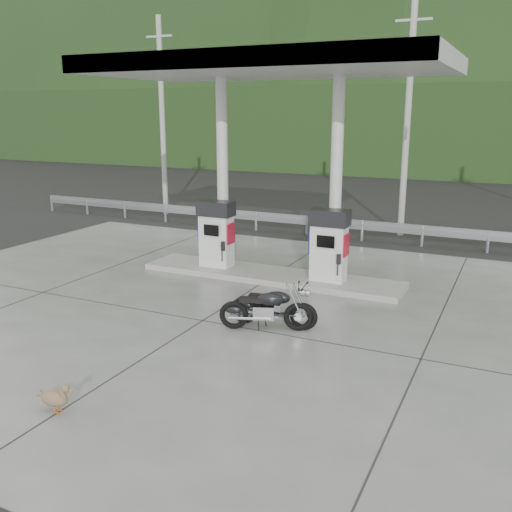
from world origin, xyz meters
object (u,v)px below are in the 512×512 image
at_px(motorcycle_right, 274,307).
at_px(gas_pump_right, 329,245).
at_px(gas_pump_left, 216,234).
at_px(motorcycle_left, 266,310).
at_px(duck, 54,399).

bearing_deg(motorcycle_right, gas_pump_right, 80.32).
distance_m(gas_pump_left, motorcycle_left, 4.57).
bearing_deg(motorcycle_left, gas_pump_right, 66.27).
height_order(gas_pump_left, motorcycle_right, gas_pump_left).
bearing_deg(gas_pump_left, motorcycle_right, -45.64).
xyz_separation_m(gas_pump_left, gas_pump_right, (3.20, 0.00, 0.00)).
distance_m(gas_pump_right, duck, 7.88).
bearing_deg(duck, gas_pump_left, 94.31).
xyz_separation_m(gas_pump_right, motorcycle_right, (-0.13, -3.14, -0.64)).
distance_m(gas_pump_left, duck, 7.86).
height_order(motorcycle_left, motorcycle_right, motorcycle_left).
xyz_separation_m(gas_pump_left, motorcycle_right, (3.07, -3.14, -0.64)).
height_order(motorcycle_right, duck, motorcycle_right).
distance_m(gas_pump_right, motorcycle_left, 3.44).
bearing_deg(motorcycle_left, duck, -129.46).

